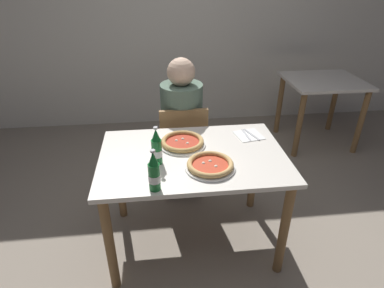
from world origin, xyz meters
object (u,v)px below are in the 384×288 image
Objects in this scene: pizza_margherita_near at (210,165)px; dining_table_main at (193,169)px; diner_seated at (182,132)px; dining_table_background at (322,94)px; pizza_marinara_far at (182,142)px; napkin_with_cutlery at (249,135)px; chair_behind_table at (183,145)px; beer_bottle_center at (154,173)px; beer_bottle_left at (157,148)px.

dining_table_main is at bearing 116.80° from pizza_margherita_near.
diner_seated is 1.75m from dining_table_background.
diner_seated reaches higher than pizza_marinara_far.
napkin_with_cutlery is at bearing 48.30° from pizza_margherita_near.
dining_table_background is at bearing 41.24° from dining_table_main.
pizza_marinara_far is at bearing -94.37° from diner_seated.
chair_behind_table is at bearing 91.36° from dining_table_main.
beer_bottle_center is at bearing 75.41° from chair_behind_table.
pizza_margherita_near is (0.10, -0.78, 0.29)m from chair_behind_table.
pizza_marinara_far is at bearing 84.25° from chair_behind_table.
beer_bottle_left is at bearing 163.45° from pizza_margherita_near.
beer_bottle_left is 0.27m from beer_bottle_center.
dining_table_background is at bearing -154.87° from chair_behind_table.
beer_bottle_center reaches higher than chair_behind_table.
dining_table_main is at bearing 90.56° from chair_behind_table.
beer_bottle_left is at bearing -141.09° from dining_table_background.
napkin_with_cutlery is (0.49, 0.09, -0.02)m from pizza_marinara_far.
pizza_margherita_near is at bearing -63.20° from dining_table_main.
pizza_margherita_near is 0.34m from beer_bottle_left.
diner_seated is at bearing 135.39° from napkin_with_cutlery.
beer_bottle_center is at bearing -103.06° from diner_seated.
diner_seated is 5.71× the size of napkin_with_cutlery.
pizza_margherita_near is at bearing -83.08° from diner_seated.
beer_bottle_center reaches higher than pizza_margherita_near.
chair_behind_table reaches higher than pizza_marinara_far.
diner_seated reaches higher than dining_table_background.
chair_behind_table is at bearing 76.21° from beer_bottle_center.
diner_seated reaches higher than beer_bottle_center.
diner_seated is 0.65m from napkin_with_cutlery.
pizza_margherita_near reaches higher than napkin_with_cutlery.
napkin_with_cutlery is (0.45, -0.39, 0.27)m from chair_behind_table.
chair_behind_table reaches higher than dining_table_main.
chair_behind_table is at bearing 72.58° from beer_bottle_left.
dining_table_main is 0.33m from beer_bottle_left.
beer_bottle_center reaches higher than napkin_with_cutlery.
dining_table_background is 2.53m from beer_bottle_center.
chair_behind_table is 2.78× the size of pizza_margherita_near.
napkin_with_cutlery reaches higher than dining_table_background.
dining_table_background is 2.07m from pizza_marinara_far.
napkin_with_cutlery is (0.66, 0.29, -0.10)m from beer_bottle_left.
diner_seated reaches higher than chair_behind_table.
beer_bottle_center is at bearing -152.72° from pizza_margherita_near.
dining_table_main is 0.23m from pizza_margherita_near.
pizza_marinara_far reaches higher than dining_table_main.
dining_table_background is 3.78× the size of napkin_with_cutlery.
diner_seated reaches higher than napkin_with_cutlery.
diner_seated is 1.51× the size of dining_table_background.
pizza_margherita_near is at bearing 96.50° from chair_behind_table.
chair_behind_table is at bearing -154.08° from dining_table_background.
diner_seated is (-0.00, 0.05, 0.10)m from chair_behind_table.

